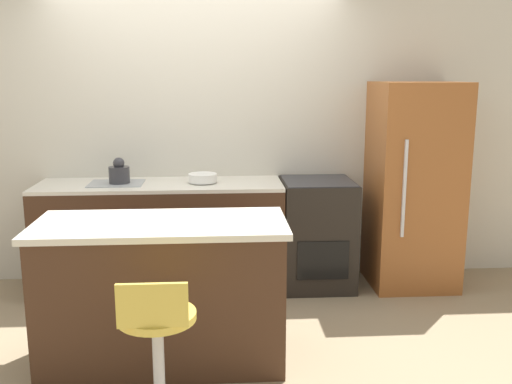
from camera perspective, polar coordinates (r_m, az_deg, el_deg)
The scene contains 9 objects.
ground_plane at distance 4.74m, azimuth -5.87°, elevation -10.87°, with size 14.00×14.00×0.00m, color #998466.
wall_back at distance 5.07m, azimuth -5.93°, elevation 5.82°, with size 8.00×0.06×2.60m.
back_counter at distance 4.92m, azimuth -9.43°, elevation -4.42°, with size 2.04×0.62×0.93m.
kitchen_island at distance 3.71m, azimuth -9.29°, elevation -9.83°, with size 1.56×0.69×0.92m.
oven_range at distance 4.96m, azimuth 6.10°, elevation -4.14°, with size 0.61×0.63×0.93m.
refrigerator at distance 5.06m, azimuth 15.48°, elevation 0.60°, with size 0.71×0.68×1.75m.
stool_chair at distance 3.05m, azimuth -9.81°, elevation -15.26°, with size 0.40×0.40×0.85m.
kettle at distance 4.83m, azimuth -13.52°, elevation 1.87°, with size 0.17×0.17×0.21m.
mixing_bowl at distance 4.77m, azimuth -5.36°, elevation 1.42°, with size 0.24×0.24×0.07m.
Camera 1 is at (0.18, -4.37, 1.82)m, focal length 40.00 mm.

